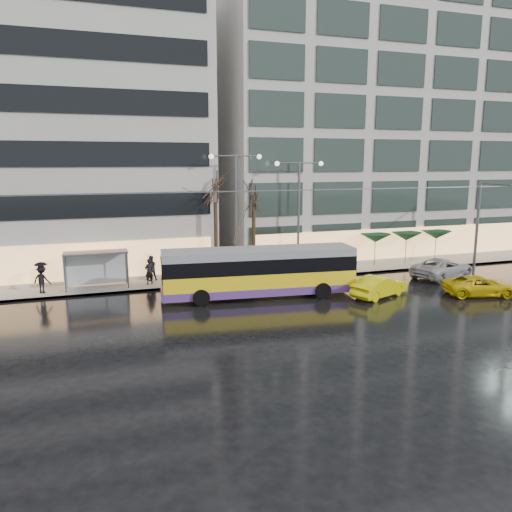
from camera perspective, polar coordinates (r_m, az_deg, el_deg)
name	(u,v)px	position (r m, az deg, el deg)	size (l,w,h in m)	color
ground	(257,325)	(27.15, 0.13, -7.84)	(140.00, 140.00, 0.00)	black
sidewalk	(225,269)	(40.64, -3.51, -1.46)	(80.00, 10.00, 0.15)	gray
kerb	(243,282)	(36.00, -1.46, -3.04)	(80.00, 0.10, 0.15)	slate
building_right	(381,119)	(51.38, 14.04, 14.90)	(32.00, 14.00, 25.00)	#B0ADA9
trolleybus	(259,273)	(32.16, 0.35, -1.99)	(12.62, 5.42, 5.77)	yellow
catenary	(234,227)	(33.90, -2.56, 3.28)	(42.24, 5.12, 7.00)	#595B60
bus_shelter	(90,262)	(35.71, -18.42, -0.61)	(4.20, 1.60, 2.51)	#595B60
street_lamp_near	(236,199)	(36.74, -2.31, 6.58)	(3.96, 0.36, 9.03)	#595B60
street_lamp_far	(299,201)	(38.45, 4.91, 6.33)	(3.96, 0.36, 8.53)	#595B60
tree_a	(215,184)	(36.48, -4.70, 8.25)	(3.20, 3.20, 8.40)	black
tree_b	(254,192)	(37.54, -0.27, 7.31)	(3.20, 3.20, 7.70)	black
parasol_a	(375,238)	(42.25, 13.48, 2.00)	(2.50, 2.50, 2.65)	#595B60
parasol_b	(406,236)	(43.90, 16.81, 2.16)	(2.50, 2.50, 2.65)	#595B60
parasol_c	(436,235)	(45.69, 19.89, 2.30)	(2.50, 2.50, 2.65)	#595B60
taxi_b	(379,286)	(33.31, 13.88, -3.39)	(1.47, 4.22, 1.39)	yellow
taxi_c	(480,286)	(35.85, 24.20, -3.13)	(2.13, 4.61, 1.28)	#DCBF0B
sedan_silver	(442,268)	(40.17, 20.52, -1.30)	(2.48, 5.37, 1.49)	#B5B5BA
pedestrian_a	(149,264)	(35.71, -12.16, -0.93)	(1.27, 1.28, 2.19)	black
pedestrian_b	(151,268)	(36.86, -11.93, -1.36)	(0.98, 0.81, 1.84)	black
pedestrian_c	(42,276)	(35.49, -23.30, -2.15)	(1.36, 1.16, 2.11)	black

